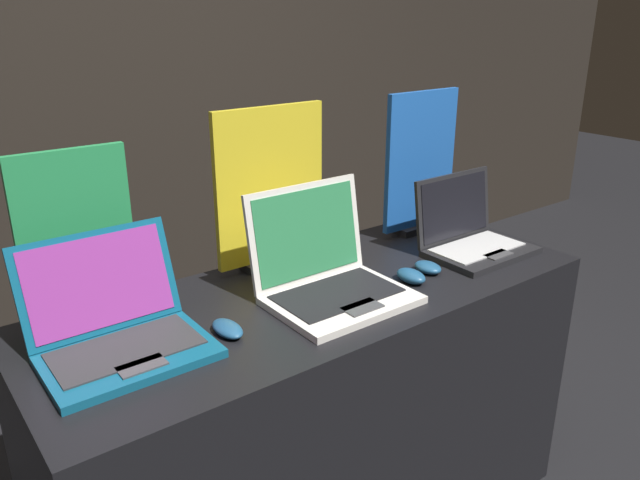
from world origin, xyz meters
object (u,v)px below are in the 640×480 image
at_px(mouse_front, 228,329).
at_px(promo_stand_back, 420,167).
at_px(mouse_middle, 411,276).
at_px(laptop_back, 470,234).
at_px(laptop_middle, 327,273).
at_px(laptop_front, 117,326).
at_px(promo_stand_middle, 270,192).
at_px(mouse_back, 428,267).
at_px(promo_stand_front, 77,239).

bearing_deg(mouse_front, promo_stand_back, 15.47).
distance_m(mouse_middle, laptop_back, 0.34).
xyz_separation_m(laptop_middle, promo_stand_back, (0.58, 0.23, 0.17)).
relative_size(laptop_front, laptop_middle, 0.99).
distance_m(laptop_middle, promo_stand_back, 0.64).
xyz_separation_m(laptop_middle, promo_stand_middle, (0.00, 0.28, 0.16)).
relative_size(laptop_middle, mouse_back, 4.08).
height_order(laptop_back, promo_stand_back, promo_stand_back).
bearing_deg(promo_stand_middle, laptop_middle, -90.00).
bearing_deg(laptop_back, mouse_front, -179.22).
bearing_deg(mouse_back, mouse_front, 177.32).
bearing_deg(promo_stand_front, laptop_back, -15.16).
xyz_separation_m(promo_stand_middle, mouse_back, (0.34, -0.33, -0.22)).
bearing_deg(mouse_middle, promo_stand_front, 155.33).
relative_size(mouse_middle, laptop_back, 0.29).
distance_m(laptop_middle, mouse_back, 0.35).
xyz_separation_m(laptop_front, mouse_back, (0.89, -0.12, -0.04)).
bearing_deg(promo_stand_middle, laptop_front, -159.32).
xyz_separation_m(promo_stand_front, promo_stand_middle, (0.56, -0.02, 0.03)).
distance_m(mouse_middle, mouse_back, 0.09).
distance_m(promo_stand_front, mouse_back, 0.98).
xyz_separation_m(mouse_front, mouse_middle, (0.57, -0.05, 0.00)).
distance_m(mouse_back, promo_stand_back, 0.43).
distance_m(promo_stand_middle, laptop_back, 0.67).
bearing_deg(promo_stand_back, laptop_middle, -158.65).
xyz_separation_m(promo_stand_middle, promo_stand_back, (0.58, -0.05, 0.00)).
distance_m(laptop_back, promo_stand_back, 0.29).
bearing_deg(promo_stand_back, promo_stand_front, 176.44).
bearing_deg(mouse_front, laptop_front, 159.29).
bearing_deg(promo_stand_front, mouse_middle, -24.67).
bearing_deg(mouse_back, laptop_middle, 170.94).
bearing_deg(promo_stand_front, mouse_back, -21.34).
relative_size(laptop_middle, promo_stand_middle, 0.77).
distance_m(laptop_middle, promo_stand_middle, 0.32).
bearing_deg(promo_stand_front, promo_stand_middle, -2.09).
height_order(mouse_front, laptop_middle, laptop_middle).
distance_m(mouse_middle, promo_stand_middle, 0.48).
xyz_separation_m(mouse_middle, promo_stand_back, (0.33, 0.30, 0.21)).
bearing_deg(mouse_middle, promo_stand_middle, 125.45).
bearing_deg(mouse_back, mouse_middle, -167.59).
relative_size(laptop_front, promo_stand_front, 0.85).
bearing_deg(laptop_back, mouse_back, -169.71).
xyz_separation_m(mouse_front, mouse_back, (0.66, -0.03, 0.00)).
relative_size(mouse_front, promo_stand_middle, 0.23).
xyz_separation_m(laptop_front, promo_stand_middle, (0.56, 0.21, 0.17)).
bearing_deg(promo_stand_middle, promo_stand_front, 177.91).
xyz_separation_m(promo_stand_front, promo_stand_back, (1.13, -0.07, 0.03)).
height_order(mouse_front, mouse_middle, mouse_middle).
xyz_separation_m(laptop_middle, mouse_middle, (0.25, -0.07, -0.05)).
distance_m(laptop_middle, laptop_back, 0.58).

